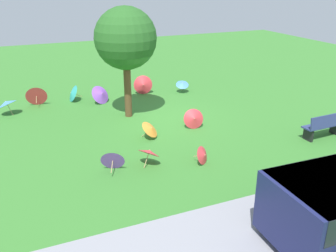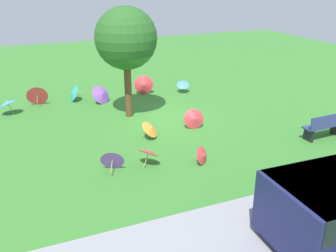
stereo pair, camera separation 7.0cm
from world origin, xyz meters
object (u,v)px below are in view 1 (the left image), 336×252
Objects in this scene: parasol_red_2 at (194,119)px; parasol_teal_0 at (72,93)px; parasol_purple_1 at (113,159)px; parasol_red_4 at (143,85)px; parasol_red_0 at (204,155)px; parasol_blue_1 at (182,84)px; parasol_red_1 at (36,95)px; shade_tree at (126,39)px; parasol_orange_0 at (151,129)px; parasol_red_3 at (149,152)px; parasol_blue_0 at (6,103)px; park_bench at (325,126)px; parasol_purple_2 at (101,94)px.

parasol_teal_0 is (3.61, -5.05, -0.00)m from parasol_red_2.
parasol_purple_1 is 7.53m from parasol_red_4.
parasol_blue_1 is at bearing -110.17° from parasol_red_0.
parasol_red_1 is 1.18× the size of parasol_red_2.
parasol_red_1 is (3.28, -2.88, -2.63)m from shade_tree.
parasol_red_4 is at bearing -106.68° from parasol_orange_0.
parasol_red_3 is 1.20× the size of parasol_blue_1.
parasol_red_1 is 1.26× the size of parasol_blue_1.
parasol_blue_0 is at bearing -66.30° from parasol_purple_1.
parasol_blue_0 is 1.28× the size of parasol_orange_0.
parasol_red_4 reaches higher than parasol_teal_0.
parasol_purple_1 is at bearing -4.89° from park_bench.
parasol_purple_1 is at bearing 50.46° from parasol_blue_1.
parasol_purple_2 reaches higher than parasol_red_0.
shade_tree reaches higher than parasol_teal_0.
parasol_blue_0 is at bearing -58.97° from parasol_red_3.
parasol_teal_0 is 0.92× the size of parasol_orange_0.
parasol_red_4 is (4.06, -7.38, -0.01)m from park_bench.
parasol_blue_0 is at bearing 15.43° from parasol_teal_0.
parasol_teal_0 is 1.05× the size of parasol_blue_1.
parasol_orange_0 is (-3.32, 5.32, -0.10)m from parasol_red_1.
parasol_red_3 is 0.82× the size of parasol_blue_0.
parasol_teal_0 is 6.99m from parasol_purple_1.
parasol_red_0 is 0.73× the size of parasol_orange_0.
parasol_blue_0 reaches higher than parasol_orange_0.
parasol_red_4 is 1.90m from parasol_blue_1.
park_bench reaches higher than parasol_blue_0.
park_bench is 1.68× the size of parasol_red_1.
parasol_teal_0 is at bearing -81.41° from parasol_red_3.
parasol_blue_0 is 1.05× the size of parasol_purple_2.
parasol_red_0 is (4.78, 0.07, -0.18)m from park_bench.
parasol_red_3 is at bearing 39.06° from parasol_red_2.
parasol_red_0 is at bearing 99.75° from shade_tree.
parasol_purple_1 is at bearing 102.09° from parasol_red_1.
parasol_teal_0 is at bearing -4.13° from parasol_red_4.
park_bench is at bearing 157.22° from parasol_orange_0.
parasol_blue_1 is at bearing -72.07° from park_bench.
parasol_blue_1 is at bearing -179.28° from parasol_purple_2.
shade_tree is 5.28m from parasol_purple_1.
shade_tree is 5.60m from parasol_blue_0.
parasol_red_3 is 0.86× the size of parasol_purple_2.
parasol_red_3 reaches higher than parasol_orange_0.
shade_tree is 3.66m from parasol_orange_0.
parasol_teal_0 is 1.01× the size of parasol_purple_1.
parasol_red_3 is 1.96m from parasol_orange_0.
parasol_red_4 is (-4.83, 0.28, -0.00)m from parasol_red_1.
parasol_red_2 is at bearing 129.92° from shade_tree.
parasol_blue_0 is at bearing 0.14° from parasol_blue_1.
parasol_red_4 is (-2.25, -6.86, 0.03)m from parasol_red_3.
parasol_red_0 is 0.83× the size of parasol_blue_1.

